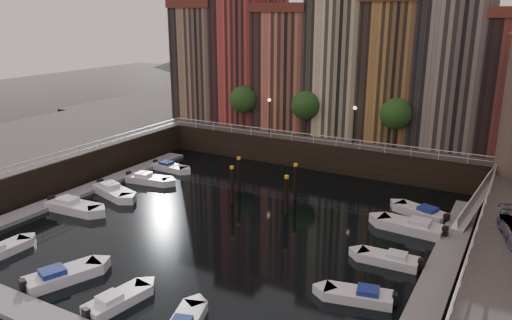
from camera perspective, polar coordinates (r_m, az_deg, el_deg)
The scene contains 22 objects.
ground at distance 41.25m, azimuth -2.33°, elevation -7.02°, with size 200.00×200.00×0.00m, color black.
quay_far at distance 63.27m, azimuth 10.04°, elevation 2.57°, with size 80.00×20.00×3.00m, color black.
dock_left at distance 50.39m, azimuth -18.90°, elevation -3.27°, with size 2.00×28.00×0.35m, color gray.
dock_right at distance 35.36m, azimuth 20.28°, elevation -12.02°, with size 2.00×28.00×0.35m, color gray.
mountains at distance 143.58m, azimuth 22.39°, elevation 11.88°, with size 145.00×100.00×18.00m.
far_terrace at distance 58.35m, azimuth 12.79°, elevation 10.69°, with size 48.70×10.30×17.50m.
promenade_trees at distance 55.54m, azimuth 6.29°, elevation 6.17°, with size 21.20×3.20×5.20m.
street_lamps at distance 54.64m, azimuth 6.18°, elevation 5.26°, with size 10.36×0.36×4.18m.
railings at distance 43.92m, azimuth 0.94°, elevation -0.26°, with size 36.08×34.04×0.52m.
gangway at distance 44.69m, azimuth 24.01°, elevation -3.97°, with size 2.78×8.32×3.73m.
mooring_pilings at distance 44.70m, azimuth 0.76°, elevation -2.84°, with size 6.69×3.82×3.78m.
boat_left_1 at distance 45.90m, azimuth -20.19°, elevation -5.03°, with size 5.35×2.28×1.21m.
boat_left_2 at distance 48.56m, azimuth -16.03°, elevation -3.47°, with size 5.33×3.22×1.20m.
boat_left_3 at distance 51.32m, azimuth -12.27°, elevation -2.16°, with size 4.86×2.34×1.09m.
boat_left_4 at distance 54.90m, azimuth -9.86°, elevation -0.82°, with size 4.40×1.81×1.00m.
boat_right_1 at distance 31.26m, azimuth 11.82°, elevation -14.93°, with size 4.36×2.35×0.98m.
boat_right_2 at distance 35.76m, azimuth 15.06°, elevation -10.91°, with size 4.30×1.69×0.98m.
boat_right_3 at distance 41.09m, azimuth 17.43°, elevation -7.29°, with size 5.34×2.31×1.21m.
boat_right_4 at distance 44.26m, azimuth 18.45°, elevation -5.71°, with size 4.77×3.15×1.08m.
boat_near_0 at distance 39.99m, azimuth -27.23°, elevation -9.23°, with size 1.61×4.29×0.98m.
boat_near_1 at distance 34.79m, azimuth -21.36°, elevation -12.24°, with size 3.32×5.00×1.13m.
boat_near_2 at distance 31.27m, azimuth -15.67°, elevation -15.21°, with size 2.16×4.37×0.98m.
Camera 1 is at (19.89, -32.17, 16.45)m, focal length 35.00 mm.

